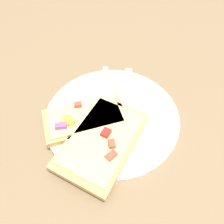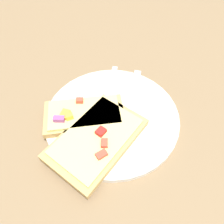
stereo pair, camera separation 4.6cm
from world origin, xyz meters
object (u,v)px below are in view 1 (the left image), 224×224
at_px(knife, 128,95).
at_px(pizza_slice_main, 102,140).
at_px(plate, 112,117).
at_px(fork, 104,106).
at_px(pizza_slice_corner, 84,118).

distance_m(knife, pizza_slice_main, 0.13).
distance_m(plate, fork, 0.03).
bearing_deg(pizza_slice_main, pizza_slice_corner, -115.82).
distance_m(plate, knife, 0.07).
bearing_deg(pizza_slice_corner, fork, 25.48).
bearing_deg(plate, fork, 72.68).
relative_size(plate, knife, 1.53).
bearing_deg(pizza_slice_main, fork, -153.46).
height_order(plate, knife, knife).
distance_m(plate, pizza_slice_main, 0.07).
xyz_separation_m(knife, pizza_slice_corner, (-0.11, 0.04, 0.01)).
height_order(plate, pizza_slice_corner, pizza_slice_corner).
bearing_deg(pizza_slice_corner, plate, -1.77).
distance_m(fork, knife, 0.06).
bearing_deg(fork, pizza_slice_main, -1.28).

